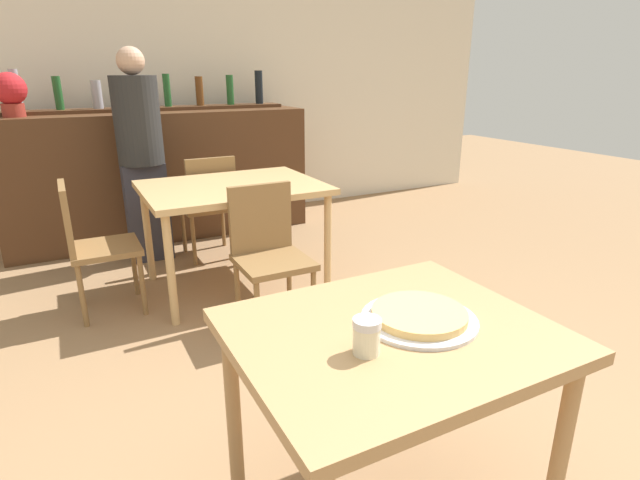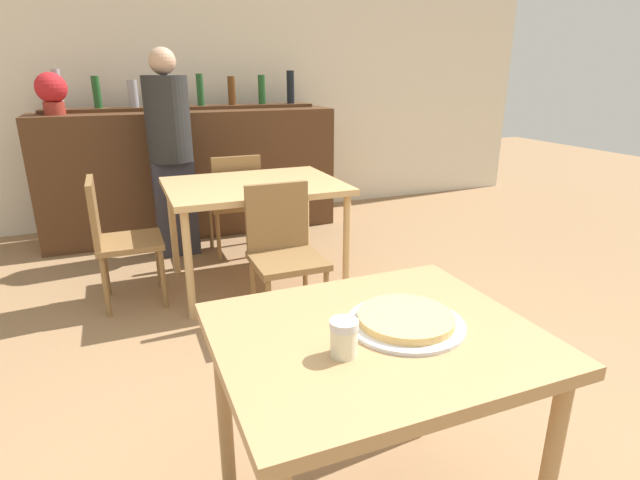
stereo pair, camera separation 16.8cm
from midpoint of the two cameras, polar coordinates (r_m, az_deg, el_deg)
The scene contains 12 objects.
wall_back at distance 5.19m, azimuth -20.61°, elevation 17.08°, with size 8.00×0.05×2.80m.
dining_table_near at distance 1.53m, azimuth 4.90°, elevation -13.20°, with size 0.92×0.77×0.74m.
dining_table_far at distance 3.43m, azimuth -11.34°, elevation 5.05°, with size 1.16×0.90×0.73m.
bar_counter at distance 4.77m, azimuth -18.62°, elevation 7.01°, with size 2.60×0.56×1.12m.
bar_back_shelf at distance 4.83m, azimuth -19.64°, elevation 14.64°, with size 2.39×0.24×0.35m.
chair_far_side_front at distance 2.92m, azimuth -7.61°, elevation -0.86°, with size 0.40×0.40×0.83m.
chair_far_side_back at distance 4.06m, azimuth -13.71°, elevation 4.38°, with size 0.40×0.40×0.83m.
chair_far_side_left at distance 3.36m, azimuth -26.13°, elevation -0.03°, with size 0.40×0.40×0.83m.
pizza_tray at distance 1.52m, azimuth 8.26°, elevation -8.77°, with size 0.35×0.35×0.04m.
cheese_shaker at distance 1.34m, azimuth 1.71°, elevation -10.99°, with size 0.08×0.08×0.10m.
person_standing at distance 4.12m, azimuth -20.93°, elevation 9.52°, with size 0.34×0.34×1.62m.
potted_plant at distance 4.60m, azimuth -32.85°, elevation 14.02°, with size 0.24×0.24×0.33m.
Camera 1 is at (-0.79, -1.05, 1.45)m, focal length 28.00 mm.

